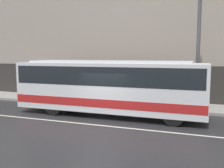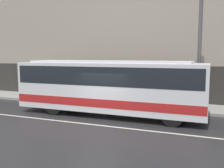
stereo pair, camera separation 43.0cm
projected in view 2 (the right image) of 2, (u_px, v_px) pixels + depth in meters
name	position (u px, v px, depth m)	size (l,w,h in m)	color
ground_plane	(95.00, 125.00, 12.36)	(60.00, 60.00, 0.00)	#262628
sidewalk	(128.00, 104.00, 17.37)	(60.00, 2.86, 0.17)	gray
building_facade	(135.00, 31.00, 18.24)	(60.00, 0.35, 10.84)	gray
lane_stripe	(95.00, 125.00, 12.35)	(54.00, 0.14, 0.01)	beige
transit_bus	(108.00, 85.00, 14.23)	(10.77, 2.49, 3.13)	silver
utility_pole_near	(200.00, 46.00, 14.61)	(0.22, 0.22, 7.61)	#4C4C4F
pedestrian_waiting	(79.00, 88.00, 19.63)	(0.36, 0.36, 1.59)	#333338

